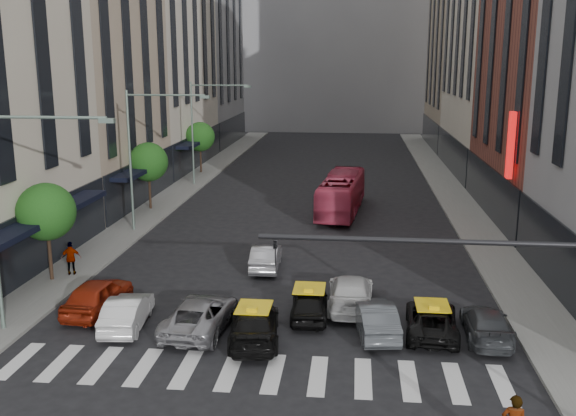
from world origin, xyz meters
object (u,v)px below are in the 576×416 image
(taxi_center, at_px, (309,303))
(streetlamp_mid, at_px, (144,142))
(car_white_front, at_px, (127,312))
(bus, at_px, (341,194))
(pedestrian_far, at_px, (71,258))
(taxi_left, at_px, (254,324))
(car_red, at_px, (98,295))
(streetlamp_far, at_px, (203,119))
(streetlamp_near, at_px, (12,192))

(taxi_center, bearing_deg, streetlamp_mid, -51.22)
(car_white_front, distance_m, bus, 23.29)
(taxi_center, bearing_deg, pedestrian_far, -20.21)
(taxi_left, distance_m, pedestrian_far, 12.50)
(car_red, height_order, taxi_left, car_red)
(streetlamp_mid, height_order, taxi_left, streetlamp_mid)
(streetlamp_far, distance_m, pedestrian_far, 25.67)
(car_white_front, distance_m, taxi_center, 7.75)
(streetlamp_far, xyz_separation_m, pedestrian_far, (-1.06, -25.18, -4.88))
(taxi_center, xyz_separation_m, bus, (0.91, 19.90, 0.78))
(pedestrian_far, bearing_deg, streetlamp_near, 82.41)
(streetlamp_near, distance_m, pedestrian_far, 8.45)
(streetlamp_far, relative_size, car_white_front, 2.17)
(car_red, distance_m, car_white_front, 2.41)
(streetlamp_near, xyz_separation_m, pedestrian_far, (-1.06, 6.82, -4.88))
(car_white_front, height_order, pedestrian_far, pedestrian_far)
(streetlamp_far, bearing_deg, pedestrian_far, -92.40)
(taxi_left, distance_m, bus, 22.66)
(streetlamp_near, xyz_separation_m, car_white_front, (4.01, 0.95, -5.22))
(streetlamp_near, xyz_separation_m, streetlamp_mid, (0.00, 16.00, 0.00))
(car_red, relative_size, pedestrian_far, 2.58)
(streetlamp_mid, relative_size, car_white_front, 2.17)
(streetlamp_mid, xyz_separation_m, car_red, (2.13, -13.54, -5.14))
(taxi_left, xyz_separation_m, bus, (2.93, 22.46, 0.74))
(streetlamp_far, relative_size, pedestrian_far, 5.15)
(streetlamp_mid, bearing_deg, taxi_left, -58.92)
(streetlamp_mid, xyz_separation_m, bus, (12.46, 6.65, -4.46))
(streetlamp_near, height_order, bus, streetlamp_near)
(streetlamp_far, height_order, pedestrian_far, streetlamp_far)
(car_white_front, distance_m, taxi_left, 5.57)
(taxi_left, xyz_separation_m, taxi_center, (2.02, 2.56, -0.03))
(taxi_center, bearing_deg, taxi_left, 49.45)
(streetlamp_far, height_order, car_white_front, streetlamp_far)
(taxi_center, relative_size, pedestrian_far, 2.24)
(streetlamp_mid, xyz_separation_m, taxi_center, (11.55, -13.26, -5.24))
(bus, bearing_deg, car_red, 68.78)
(streetlamp_near, height_order, taxi_center, streetlamp_near)
(streetlamp_near, bearing_deg, car_red, 49.03)
(streetlamp_mid, height_order, car_red, streetlamp_mid)
(streetlamp_near, relative_size, car_white_front, 2.17)
(car_white_front, bearing_deg, pedestrian_far, -54.75)
(streetlamp_near, relative_size, taxi_left, 1.87)
(streetlamp_near, xyz_separation_m, bus, (12.46, 22.65, -4.46))
(streetlamp_mid, distance_m, pedestrian_far, 10.45)
(car_red, relative_size, taxi_center, 1.15)
(streetlamp_far, height_order, car_red, streetlamp_far)
(streetlamp_mid, relative_size, streetlamp_far, 1.00)
(streetlamp_mid, bearing_deg, streetlamp_far, 90.00)
(car_red, relative_size, bus, 0.44)
(streetlamp_near, distance_m, taxi_center, 12.97)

